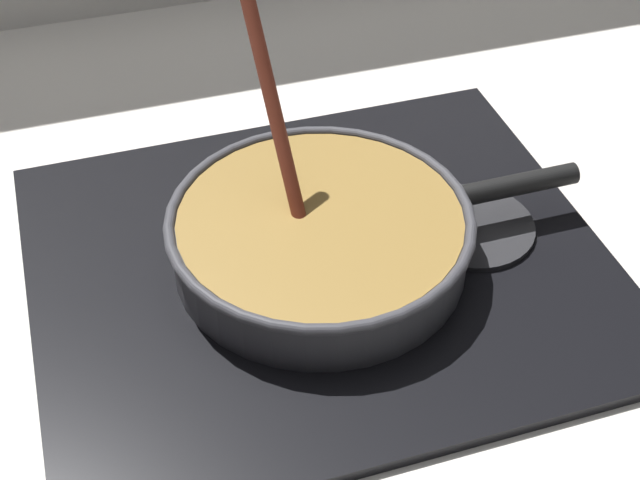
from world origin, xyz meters
TOP-DOWN VIEW (x-y plane):
  - ground at (0.00, 0.00)m, footprint 2.40×1.60m
  - hob_plate at (0.07, 0.19)m, footprint 0.56×0.48m
  - burner_ring at (0.07, 0.19)m, footprint 0.17×0.17m
  - spare_burner at (0.24, 0.19)m, footprint 0.13×0.13m
  - cooking_pan at (0.08, 0.19)m, footprint 0.42×0.30m

SIDE VIEW (x-z plane):
  - ground at x=0.00m, z-range -0.04..0.00m
  - hob_plate at x=0.07m, z-range 0.00..0.01m
  - spare_burner at x=0.24m, z-range 0.01..0.02m
  - burner_ring at x=0.07m, z-range 0.01..0.02m
  - cooking_pan at x=0.08m, z-range -0.10..0.19m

